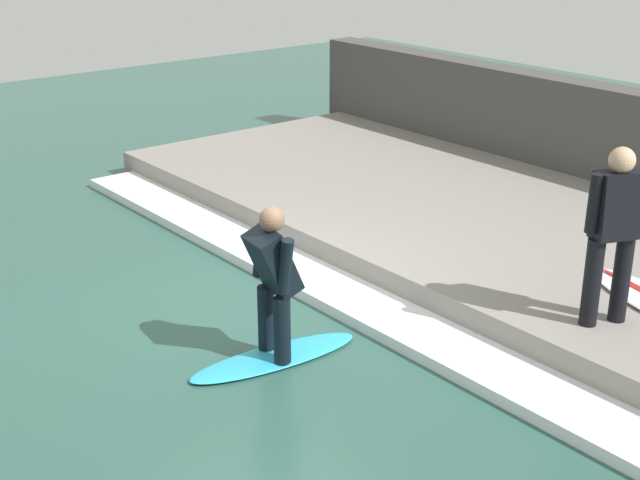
{
  "coord_description": "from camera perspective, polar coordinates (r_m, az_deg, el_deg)",
  "views": [
    {
      "loc": [
        -4.75,
        -6.8,
        4.09
      ],
      "look_at": [
        0.75,
        0.0,
        0.7
      ],
      "focal_mm": 50.0,
      "sensor_mm": 36.0,
      "label": 1
    }
  ],
  "objects": [
    {
      "name": "concrete_ledge",
      "position": [
        11.39,
        10.82,
        0.71
      ],
      "size": [
        4.4,
        11.11,
        0.36
      ],
      "primitive_type": "cube",
      "color": "gray",
      "rests_on": "ground_plane"
    },
    {
      "name": "ground_plane",
      "position": [
        9.25,
        -3.63,
        -5.11
      ],
      "size": [
        28.0,
        28.0,
        0.0
      ],
      "primitive_type": "plane",
      "color": "#2D564C"
    },
    {
      "name": "surfboard_riding",
      "position": [
        8.47,
        -2.92,
        -7.5
      ],
      "size": [
        1.79,
        0.68,
        0.06
      ],
      "color": "#2DADD1",
      "rests_on": "ground_plane"
    },
    {
      "name": "surfer_waiting_near",
      "position": [
        8.42,
        18.28,
        0.8
      ],
      "size": [
        0.54,
        0.39,
        1.69
      ],
      "color": "black",
      "rests_on": "concrete_ledge"
    },
    {
      "name": "wave_foam_crest",
      "position": [
        9.74,
        0.89,
        -3.25
      ],
      "size": [
        0.71,
        10.56,
        0.12
      ],
      "primitive_type": "cube",
      "color": "white",
      "rests_on": "ground_plane"
    },
    {
      "name": "back_wall",
      "position": [
        13.09,
        18.07,
        5.69
      ],
      "size": [
        0.5,
        11.67,
        1.65
      ],
      "primitive_type": "cube",
      "color": "#474442",
      "rests_on": "ground_plane"
    },
    {
      "name": "surfer_riding",
      "position": [
        8.1,
        -3.03,
        -2.26
      ],
      "size": [
        0.49,
        0.66,
        1.46
      ],
      "color": "black",
      "rests_on": "surfboard_riding"
    }
  ]
}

